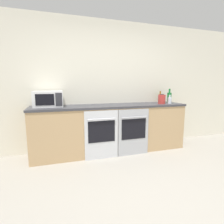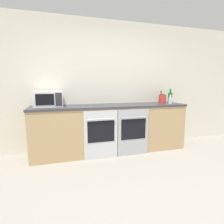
{
  "view_description": "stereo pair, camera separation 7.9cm",
  "coord_description": "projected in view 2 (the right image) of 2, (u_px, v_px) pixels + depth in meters",
  "views": [
    {
      "loc": [
        -0.98,
        -1.61,
        1.32
      ],
      "look_at": [
        0.01,
        1.62,
        0.79
      ],
      "focal_mm": 28.0,
      "sensor_mm": 36.0,
      "label": 1
    },
    {
      "loc": [
        -0.91,
        -1.63,
        1.32
      ],
      "look_at": [
        0.01,
        1.62,
        0.79
      ],
      "focal_mm": 28.0,
      "sensor_mm": 36.0,
      "label": 2
    }
  ],
  "objects": [
    {
      "name": "counter_back",
      "position": [
        111.0,
        128.0,
        3.46
      ],
      "size": [
        2.99,
        0.63,
        0.93
      ],
      "color": "tan",
      "rests_on": "ground_plane"
    },
    {
      "name": "wall_back",
      "position": [
        107.0,
        86.0,
        3.65
      ],
      "size": [
        10.0,
        0.06,
        2.6
      ],
      "color": "silver",
      "rests_on": "ground_plane"
    },
    {
      "name": "microwave",
      "position": [
        48.0,
        99.0,
        3.14
      ],
      "size": [
        0.5,
        0.37,
        0.28
      ],
      "color": "silver",
      "rests_on": "counter_back"
    },
    {
      "name": "bottle_amber",
      "position": [
        161.0,
        98.0,
        3.86
      ],
      "size": [
        0.07,
        0.07,
        0.25
      ],
      "color": "#8C5114",
      "rests_on": "counter_back"
    },
    {
      "name": "kettle",
      "position": [
        162.0,
        99.0,
        3.56
      ],
      "size": [
        0.15,
        0.15,
        0.2
      ],
      "color": "#B2332D",
      "rests_on": "counter_back"
    },
    {
      "name": "bottle_green",
      "position": [
        170.0,
        97.0,
        3.77
      ],
      "size": [
        0.09,
        0.09,
        0.3
      ],
      "color": "#19722D",
      "rests_on": "counter_back"
    },
    {
      "name": "ground_plane",
      "position": [
        149.0,
        201.0,
        2.0
      ],
      "size": [
        16.0,
        16.0,
        0.0
      ],
      "primitive_type": "plane",
      "color": "gray"
    },
    {
      "name": "oven_left",
      "position": [
        101.0,
        135.0,
        3.09
      ],
      "size": [
        0.6,
        0.06,
        0.87
      ],
      "color": "silver",
      "rests_on": "ground_plane"
    },
    {
      "name": "bottle_clear",
      "position": [
        170.0,
        100.0,
        3.57
      ],
      "size": [
        0.08,
        0.08,
        0.18
      ],
      "color": "silver",
      "rests_on": "counter_back"
    },
    {
      "name": "oven_right",
      "position": [
        133.0,
        132.0,
        3.26
      ],
      "size": [
        0.6,
        0.06,
        0.87
      ],
      "color": "#A8AAAF",
      "rests_on": "ground_plane"
    }
  ]
}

